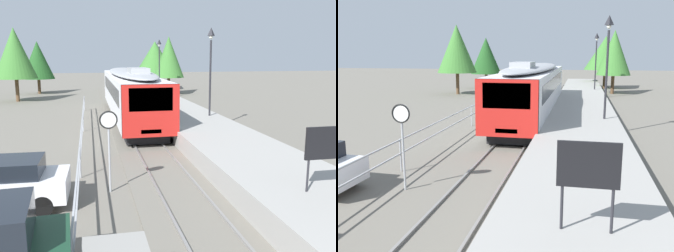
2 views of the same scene
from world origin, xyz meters
The scene contains 13 objects.
ground_plane centered at (-3.00, 22.00, 0.00)m, with size 160.00×160.00×0.00m, color #6B665B.
track_rails centered at (0.00, 22.00, 0.03)m, with size 3.20×60.00×0.14m.
commuter_train centered at (0.00, 24.37, 2.14)m, with size 2.82×18.14×3.74m.
station_platform centered at (3.25, 22.00, 0.45)m, with size 3.90×60.00×0.90m, color #999691.
platform_lamp_mid_platform centered at (4.44, 19.90, 4.62)m, with size 0.34×0.34×5.35m.
platform_lamp_far_end centered at (4.44, 36.71, 4.62)m, with size 0.34×0.34×5.35m.
platform_notice_board centered at (3.36, 6.78, 2.19)m, with size 1.20×0.08×1.80m.
speed_limit_sign centered at (-2.28, 10.27, 2.12)m, with size 0.61×0.10×2.81m.
carpark_fence centered at (-3.30, 12.00, 0.91)m, with size 0.06×36.06×1.25m.
tree_behind_carpark centered at (5.97, 47.97, 4.40)m, with size 5.21×5.21×6.47m.
tree_behind_station_far centered at (-8.81, 45.59, 4.05)m, with size 3.86×3.86×6.31m.
tree_distant_left centered at (-9.98, 37.88, 4.82)m, with size 4.20×4.20×7.35m.
tree_distant_centre centered at (6.49, 41.54, 4.41)m, with size 3.65×3.65×6.82m.
Camera 2 is at (3.17, -0.05, 4.32)m, focal length 39.19 mm.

